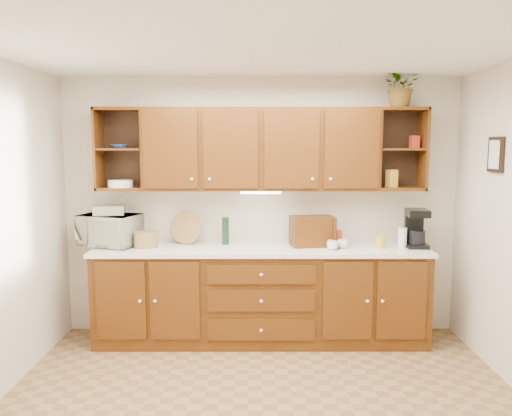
{
  "coord_description": "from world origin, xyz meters",
  "views": [
    {
      "loc": [
        -0.05,
        -3.33,
        1.92
      ],
      "look_at": [
        -0.05,
        1.15,
        1.36
      ],
      "focal_mm": 35.0,
      "sensor_mm": 36.0,
      "label": 1
    }
  ],
  "objects_px": {
    "bread_box": "(312,231)",
    "coffee_maker": "(416,229)",
    "potted_plant": "(401,86)",
    "microwave": "(110,230)"
  },
  "relations": [
    {
      "from": "bread_box",
      "to": "coffee_maker",
      "type": "relative_size",
      "value": 1.12
    },
    {
      "from": "potted_plant",
      "to": "bread_box",
      "type": "bearing_deg",
      "value": -178.4
    },
    {
      "from": "microwave",
      "to": "potted_plant",
      "type": "relative_size",
      "value": 1.38
    },
    {
      "from": "coffee_maker",
      "to": "potted_plant",
      "type": "bearing_deg",
      "value": 161.95
    },
    {
      "from": "bread_box",
      "to": "potted_plant",
      "type": "xyz_separation_m",
      "value": [
        0.84,
        0.02,
        1.41
      ]
    },
    {
      "from": "bread_box",
      "to": "potted_plant",
      "type": "bearing_deg",
      "value": -7.33
    },
    {
      "from": "coffee_maker",
      "to": "microwave",
      "type": "bearing_deg",
      "value": -176.06
    },
    {
      "from": "bread_box",
      "to": "coffee_maker",
      "type": "xyz_separation_m",
      "value": [
        1.01,
        -0.05,
        0.03
      ]
    },
    {
      "from": "bread_box",
      "to": "potted_plant",
      "type": "height_order",
      "value": "potted_plant"
    },
    {
      "from": "bread_box",
      "to": "coffee_maker",
      "type": "distance_m",
      "value": 1.01
    }
  ]
}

